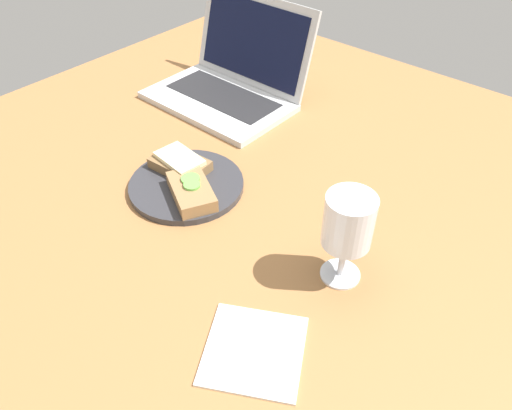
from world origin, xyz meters
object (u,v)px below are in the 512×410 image
plate (186,185)px  wine_glass (348,226)px  napkin (254,350)px  laptop (231,78)px  sandwich_with_cheese (180,163)px  sandwich_with_cucumber (191,191)px

plate → wine_glass: bearing=1.1°
napkin → plate: bearing=150.8°
plate → laptop: laptop is taller
laptop → wine_glass: bearing=-30.8°
plate → napkin: size_ratio=1.63×
wine_glass → laptop: size_ratio=0.46×
napkin → sandwich_with_cheese: bearing=150.7°
wine_glass → laptop: (-51.17, 30.47, -5.80)cm
plate → napkin: plate is taller
sandwich_with_cucumber → napkin: bearing=-29.2°
sandwich_with_cucumber → wine_glass: wine_glass is taller
sandwich_with_cheese → napkin: 41.82cm
wine_glass → laptop: 59.83cm
laptop → napkin: size_ratio=2.54×
sandwich_with_cucumber → laptop: size_ratio=0.39×
sandwich_with_cucumber → sandwich_with_cheese: size_ratio=1.15×
plate → sandwich_with_cucumber: bearing=-29.4°
plate → napkin: 37.26cm
plate → sandwich_with_cheese: 4.90cm
napkin → laptop: bearing=135.4°
plate → wine_glass: size_ratio=1.38×
sandwich_with_cucumber → napkin: (28.65, -16.01, -2.39)cm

